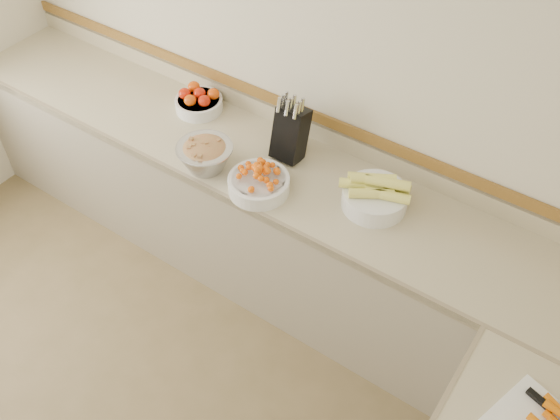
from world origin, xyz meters
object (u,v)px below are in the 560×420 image
Objects in this scene: knife_block at (290,132)px; corn_bowl at (375,195)px; cherry_tomato_bowl at (259,182)px; rhubarb_bowl at (205,155)px; tomato_bowl at (199,101)px.

knife_block reaches higher than corn_bowl.
cherry_tomato_bowl is 0.87× the size of corn_bowl.
cherry_tomato_bowl is 0.33m from rhubarb_bowl.
cherry_tomato_bowl is at bearing -27.28° from tomato_bowl.
corn_bowl is at bearing -5.62° from tomato_bowl.
tomato_bowl is at bearing 133.76° from rhubarb_bowl.
cherry_tomato_bowl is (0.68, -0.35, 0.00)m from tomato_bowl.
rhubarb_bowl is at bearing -46.24° from tomato_bowl.
rhubarb_bowl is at bearing -163.76° from corn_bowl.
cherry_tomato_bowl is 0.57m from corn_bowl.
corn_bowl is 1.20× the size of rhubarb_bowl.
knife_block is at bearing -3.11° from tomato_bowl.
tomato_bowl is at bearing 174.38° from corn_bowl.
rhubarb_bowl is (-0.85, -0.25, 0.01)m from corn_bowl.
corn_bowl reaches higher than cherry_tomato_bowl.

